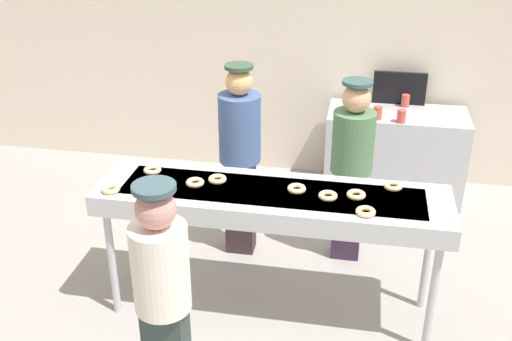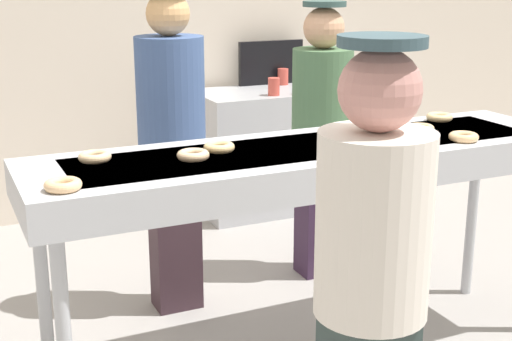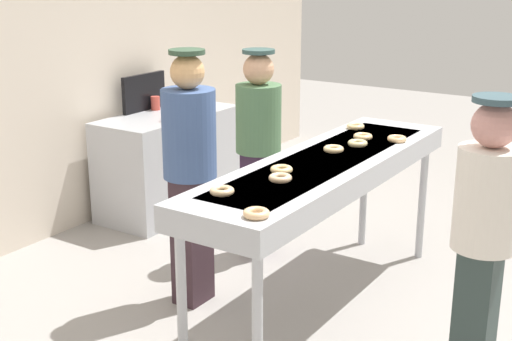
{
  "view_description": "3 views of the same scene",
  "coord_description": "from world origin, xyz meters",
  "px_view_note": "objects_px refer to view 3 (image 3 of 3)",
  "views": [
    {
      "loc": [
        0.57,
        -3.67,
        3.01
      ],
      "look_at": [
        -0.17,
        0.34,
        1.0
      ],
      "focal_mm": 42.39,
      "sensor_mm": 36.0,
      "label": 1
    },
    {
      "loc": [
        -1.49,
        -2.65,
        1.76
      ],
      "look_at": [
        -0.19,
        0.18,
        0.89
      ],
      "focal_mm": 50.5,
      "sensor_mm": 36.0,
      "label": 2
    },
    {
      "loc": [
        -3.74,
        -1.94,
        2.21
      ],
      "look_at": [
        -0.28,
        0.33,
        0.96
      ],
      "focal_mm": 49.14,
      "sensor_mm": 36.0,
      "label": 3
    }
  ],
  "objects_px": {
    "fryer_conveyor": "(325,171)",
    "worker_assistant": "(190,163)",
    "plain_donut_1": "(256,213)",
    "plain_donut_7": "(355,126)",
    "plain_donut_4": "(281,170)",
    "prep_counter": "(169,162)",
    "plain_donut_6": "(358,143)",
    "paper_cup_1": "(155,103)",
    "paper_cup_2": "(191,110)",
    "plain_donut_8": "(363,137)",
    "customer_waiting": "(483,236)",
    "plain_donut_2": "(222,191)",
    "menu_display": "(144,92)",
    "plain_donut_0": "(397,139)",
    "plain_donut_3": "(333,149)",
    "worker_baker": "(258,141)",
    "paper_cup_0": "(170,114)",
    "plain_donut_5": "(280,178)"
  },
  "relations": [
    {
      "from": "plain_donut_2",
      "to": "paper_cup_2",
      "type": "xyz_separation_m",
      "value": [
        1.86,
        1.69,
        -0.08
      ]
    },
    {
      "from": "plain_donut_4",
      "to": "prep_counter",
      "type": "bearing_deg",
      "value": 56.22
    },
    {
      "from": "plain_donut_7",
      "to": "menu_display",
      "type": "height_order",
      "value": "menu_display"
    },
    {
      "from": "plain_donut_6",
      "to": "paper_cup_1",
      "type": "xyz_separation_m",
      "value": [
        0.61,
        2.31,
        -0.08
      ]
    },
    {
      "from": "plain_donut_6",
      "to": "menu_display",
      "type": "xyz_separation_m",
      "value": [
        0.54,
        2.38,
        0.02
      ]
    },
    {
      "from": "paper_cup_1",
      "to": "menu_display",
      "type": "height_order",
      "value": "menu_display"
    },
    {
      "from": "fryer_conveyor",
      "to": "plain_donut_8",
      "type": "distance_m",
      "value": 0.59
    },
    {
      "from": "plain_donut_5",
      "to": "paper_cup_2",
      "type": "bearing_deg",
      "value": 50.63
    },
    {
      "from": "plain_donut_8",
      "to": "paper_cup_1",
      "type": "bearing_deg",
      "value": 79.46
    },
    {
      "from": "plain_donut_6",
      "to": "plain_donut_8",
      "type": "height_order",
      "value": "same"
    },
    {
      "from": "plain_donut_4",
      "to": "menu_display",
      "type": "height_order",
      "value": "menu_display"
    },
    {
      "from": "plain_donut_7",
      "to": "plain_donut_2",
      "type": "bearing_deg",
      "value": -177.96
    },
    {
      "from": "paper_cup_1",
      "to": "menu_display",
      "type": "bearing_deg",
      "value": 133.4
    },
    {
      "from": "worker_baker",
      "to": "worker_assistant",
      "type": "height_order",
      "value": "worker_assistant"
    },
    {
      "from": "paper_cup_2",
      "to": "menu_display",
      "type": "xyz_separation_m",
      "value": [
        -0.01,
        0.53,
        0.1
      ]
    },
    {
      "from": "plain_donut_4",
      "to": "worker_assistant",
      "type": "relative_size",
      "value": 0.08
    },
    {
      "from": "plain_donut_1",
      "to": "fryer_conveyor",
      "type": "bearing_deg",
      "value": 10.66
    },
    {
      "from": "plain_donut_2",
      "to": "plain_donut_3",
      "type": "distance_m",
      "value": 1.09
    },
    {
      "from": "plain_donut_4",
      "to": "plain_donut_5",
      "type": "xyz_separation_m",
      "value": [
        -0.14,
        -0.08,
        0.0
      ]
    },
    {
      "from": "plain_donut_2",
      "to": "plain_donut_8",
      "type": "distance_m",
      "value": 1.5
    },
    {
      "from": "plain_donut_4",
      "to": "worker_baker",
      "type": "bearing_deg",
      "value": 39.47
    },
    {
      "from": "plain_donut_5",
      "to": "worker_baker",
      "type": "xyz_separation_m",
      "value": [
        1.08,
        0.85,
        -0.13
      ]
    },
    {
      "from": "worker_baker",
      "to": "paper_cup_1",
      "type": "bearing_deg",
      "value": -108.47
    },
    {
      "from": "fryer_conveyor",
      "to": "plain_donut_7",
      "type": "relative_size",
      "value": 18.95
    },
    {
      "from": "fryer_conveyor",
      "to": "plain_donut_5",
      "type": "distance_m",
      "value": 0.56
    },
    {
      "from": "plain_donut_0",
      "to": "plain_donut_3",
      "type": "bearing_deg",
      "value": 153.75
    },
    {
      "from": "plain_donut_5",
      "to": "plain_donut_6",
      "type": "distance_m",
      "value": 0.94
    },
    {
      "from": "plain_donut_5",
      "to": "worker_baker",
      "type": "bearing_deg",
      "value": 38.23
    },
    {
      "from": "worker_assistant",
      "to": "prep_counter",
      "type": "distance_m",
      "value": 1.93
    },
    {
      "from": "customer_waiting",
      "to": "paper_cup_2",
      "type": "height_order",
      "value": "customer_waiting"
    },
    {
      "from": "plain_donut_5",
      "to": "worker_baker",
      "type": "height_order",
      "value": "worker_baker"
    },
    {
      "from": "plain_donut_2",
      "to": "plain_donut_6",
      "type": "distance_m",
      "value": 1.32
    },
    {
      "from": "plain_donut_5",
      "to": "customer_waiting",
      "type": "xyz_separation_m",
      "value": [
        0.12,
        -1.11,
        -0.14
      ]
    },
    {
      "from": "worker_assistant",
      "to": "paper_cup_0",
      "type": "xyz_separation_m",
      "value": [
        1.12,
        1.1,
        -0.01
      ]
    },
    {
      "from": "plain_donut_2",
      "to": "paper_cup_0",
      "type": "relative_size",
      "value": 1.06
    },
    {
      "from": "plain_donut_3",
      "to": "plain_donut_4",
      "type": "bearing_deg",
      "value": 175.94
    },
    {
      "from": "customer_waiting",
      "to": "plain_donut_7",
      "type": "bearing_deg",
      "value": 31.92
    },
    {
      "from": "fryer_conveyor",
      "to": "worker_baker",
      "type": "distance_m",
      "value": 0.99
    },
    {
      "from": "plain_donut_1",
      "to": "plain_donut_7",
      "type": "relative_size",
      "value": 1.0
    },
    {
      "from": "plain_donut_4",
      "to": "paper_cup_2",
      "type": "bearing_deg",
      "value": 52.2
    },
    {
      "from": "worker_baker",
      "to": "paper_cup_0",
      "type": "bearing_deg",
      "value": -101.13
    },
    {
      "from": "plain_donut_7",
      "to": "paper_cup_0",
      "type": "height_order",
      "value": "plain_donut_7"
    },
    {
      "from": "plain_donut_1",
      "to": "worker_baker",
      "type": "relative_size",
      "value": 0.08
    },
    {
      "from": "plain_donut_2",
      "to": "plain_donut_6",
      "type": "xyz_separation_m",
      "value": [
        1.31,
        -0.16,
        0.0
      ]
    },
    {
      "from": "fryer_conveyor",
      "to": "worker_assistant",
      "type": "xyz_separation_m",
      "value": [
        -0.39,
        0.77,
        0.03
      ]
    },
    {
      "from": "plain_donut_1",
      "to": "worker_assistant",
      "type": "xyz_separation_m",
      "value": [
        0.71,
        0.98,
        -0.08
      ]
    },
    {
      "from": "paper_cup_0",
      "to": "plain_donut_0",
      "type": "bearing_deg",
      "value": -92.1
    },
    {
      "from": "paper_cup_1",
      "to": "plain_donut_2",
      "type": "bearing_deg",
      "value": -131.82
    },
    {
      "from": "plain_donut_8",
      "to": "menu_display",
      "type": "relative_size",
      "value": 0.25
    },
    {
      "from": "plain_donut_4",
      "to": "paper_cup_2",
      "type": "height_order",
      "value": "plain_donut_4"
    }
  ]
}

